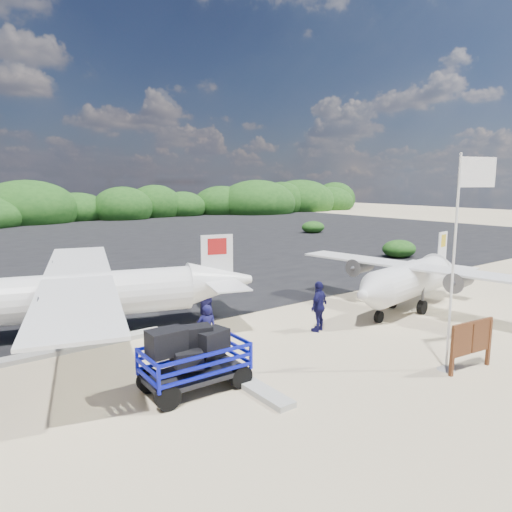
{
  "coord_description": "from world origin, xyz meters",
  "views": [
    {
      "loc": [
        -10.98,
        -9.46,
        5.24
      ],
      "look_at": [
        0.41,
        5.9,
        2.14
      ],
      "focal_mm": 32.0,
      "sensor_mm": 36.0,
      "label": 1
    }
  ],
  "objects_px": {
    "signboard": "(469,370)",
    "crew_b": "(203,297)",
    "crew_c": "(319,306)",
    "crew_a": "(207,330)",
    "flagpole": "(446,370)",
    "aircraft_large": "(276,233)",
    "baggage_cart": "(196,390)"
  },
  "relations": [
    {
      "from": "baggage_cart",
      "to": "flagpole",
      "type": "relative_size",
      "value": 0.47
    },
    {
      "from": "crew_a",
      "to": "crew_b",
      "type": "bearing_deg",
      "value": -92.97
    },
    {
      "from": "crew_c",
      "to": "aircraft_large",
      "type": "distance_m",
      "value": 31.73
    },
    {
      "from": "flagpole",
      "to": "crew_c",
      "type": "height_order",
      "value": "flagpole"
    },
    {
      "from": "baggage_cart",
      "to": "aircraft_large",
      "type": "bearing_deg",
      "value": 48.76
    },
    {
      "from": "flagpole",
      "to": "crew_c",
      "type": "xyz_separation_m",
      "value": [
        -0.51,
        4.6,
        0.91
      ]
    },
    {
      "from": "aircraft_large",
      "to": "baggage_cart",
      "type": "bearing_deg",
      "value": 63.76
    },
    {
      "from": "baggage_cart",
      "to": "flagpole",
      "type": "distance_m",
      "value": 7.04
    },
    {
      "from": "signboard",
      "to": "crew_c",
      "type": "bearing_deg",
      "value": 108.33
    },
    {
      "from": "flagpole",
      "to": "crew_b",
      "type": "height_order",
      "value": "flagpole"
    },
    {
      "from": "crew_a",
      "to": "aircraft_large",
      "type": "height_order",
      "value": "aircraft_large"
    },
    {
      "from": "baggage_cart",
      "to": "flagpole",
      "type": "bearing_deg",
      "value": -25.13
    },
    {
      "from": "signboard",
      "to": "crew_a",
      "type": "distance_m",
      "value": 7.63
    },
    {
      "from": "signboard",
      "to": "crew_a",
      "type": "bearing_deg",
      "value": 142.38
    },
    {
      "from": "crew_a",
      "to": "aircraft_large",
      "type": "relative_size",
      "value": 0.12
    },
    {
      "from": "baggage_cart",
      "to": "flagpole",
      "type": "xyz_separation_m",
      "value": [
        6.32,
        -3.11,
        0.0
      ]
    },
    {
      "from": "crew_b",
      "to": "signboard",
      "type": "bearing_deg",
      "value": 110.35
    },
    {
      "from": "signboard",
      "to": "crew_c",
      "type": "height_order",
      "value": "crew_c"
    },
    {
      "from": "flagpole",
      "to": "crew_a",
      "type": "bearing_deg",
      "value": 134.86
    },
    {
      "from": "crew_b",
      "to": "crew_c",
      "type": "xyz_separation_m",
      "value": [
        2.77,
        -3.39,
        -0.05
      ]
    },
    {
      "from": "crew_a",
      "to": "aircraft_large",
      "type": "bearing_deg",
      "value": -107.74
    },
    {
      "from": "crew_a",
      "to": "crew_c",
      "type": "distance_m",
      "value": 4.4
    },
    {
      "from": "signboard",
      "to": "aircraft_large",
      "type": "bearing_deg",
      "value": 66.94
    },
    {
      "from": "signboard",
      "to": "crew_c",
      "type": "relative_size",
      "value": 0.98
    },
    {
      "from": "crew_a",
      "to": "aircraft_large",
      "type": "distance_m",
      "value": 34.28
    },
    {
      "from": "baggage_cart",
      "to": "aircraft_large",
      "type": "xyz_separation_m",
      "value": [
        24.62,
        27.03,
        0.0
      ]
    },
    {
      "from": "signboard",
      "to": "crew_b",
      "type": "relative_size",
      "value": 0.93
    },
    {
      "from": "crew_a",
      "to": "crew_c",
      "type": "height_order",
      "value": "crew_c"
    },
    {
      "from": "flagpole",
      "to": "aircraft_large",
      "type": "height_order",
      "value": "flagpole"
    },
    {
      "from": "baggage_cart",
      "to": "crew_b",
      "type": "relative_size",
      "value": 1.48
    },
    {
      "from": "signboard",
      "to": "aircraft_large",
      "type": "distance_m",
      "value": 35.39
    },
    {
      "from": "baggage_cart",
      "to": "signboard",
      "type": "relative_size",
      "value": 1.59
    }
  ]
}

